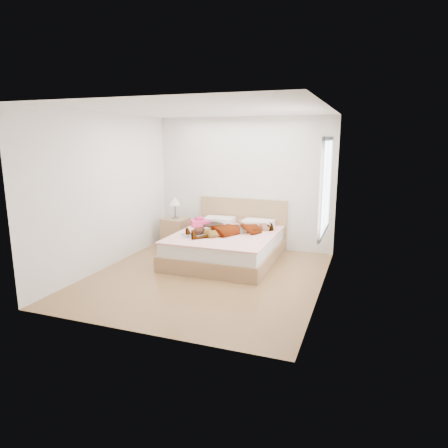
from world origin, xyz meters
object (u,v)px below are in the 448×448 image
(coffee_mug, at_px, (207,231))
(plush_toy, at_px, (198,231))
(woman, at_px, (233,227))
(phone, at_px, (215,219))
(nightstand, at_px, (176,230))
(bed, at_px, (227,245))
(magazine, at_px, (194,235))
(towel, at_px, (200,222))

(coffee_mug, xyz_separation_m, plush_toy, (-0.09, -0.17, 0.02))
(woman, distance_m, phone, 0.64)
(coffee_mug, relative_size, nightstand, 0.13)
(plush_toy, relative_size, nightstand, 0.28)
(coffee_mug, xyz_separation_m, nightstand, (-1.00, 0.72, -0.22))
(bed, height_order, magazine, bed)
(coffee_mug, distance_m, plush_toy, 0.19)
(bed, bearing_deg, woman, -22.20)
(woman, bearing_deg, coffee_mug, -112.66)
(magazine, bearing_deg, towel, 105.65)
(phone, relative_size, magazine, 0.15)
(magazine, xyz_separation_m, coffee_mug, (0.14, 0.25, 0.04))
(coffee_mug, relative_size, plush_toy, 0.46)
(magazine, bearing_deg, phone, 83.99)
(woman, relative_size, nightstand, 1.64)
(coffee_mug, bearing_deg, nightstand, 144.21)
(woman, height_order, nightstand, nightstand)
(phone, xyz_separation_m, nightstand, (-0.94, 0.15, -0.33))
(woman, height_order, coffee_mug, woman)
(woman, xyz_separation_m, nightstand, (-1.44, 0.55, -0.29))
(plush_toy, bearing_deg, magazine, -123.38)
(towel, relative_size, plush_toy, 1.55)
(phone, bearing_deg, towel, 141.34)
(phone, height_order, magazine, phone)
(woman, xyz_separation_m, plush_toy, (-0.53, -0.34, -0.04))
(bed, xyz_separation_m, coffee_mug, (-0.32, -0.22, 0.29))
(towel, height_order, coffee_mug, towel)
(woman, relative_size, phone, 20.00)
(coffee_mug, bearing_deg, woman, 20.71)
(woman, xyz_separation_m, phone, (-0.50, 0.40, 0.04))
(woman, height_order, plush_toy, woman)
(phone, xyz_separation_m, magazine, (-0.09, -0.82, -0.15))
(towel, distance_m, magazine, 0.83)
(woman, relative_size, magazine, 2.99)
(bed, distance_m, nightstand, 1.41)
(magazine, height_order, nightstand, nightstand)
(woman, bearing_deg, phone, -172.03)
(woman, relative_size, plush_toy, 5.91)
(phone, distance_m, towel, 0.32)
(towel, height_order, magazine, towel)
(bed, bearing_deg, nightstand, 159.18)
(phone, bearing_deg, coffee_mug, -127.65)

